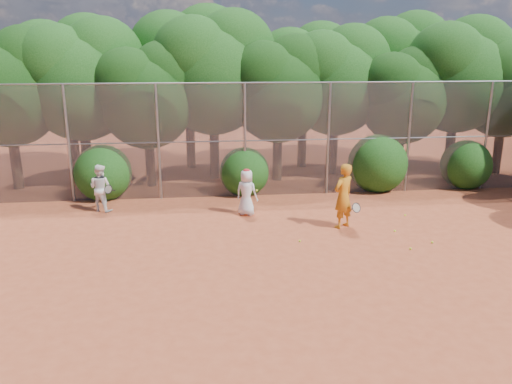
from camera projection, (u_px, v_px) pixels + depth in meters
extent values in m
plane|color=#A64425|center=(307.00, 260.00, 12.42)|extent=(80.00, 80.00, 0.00)
cylinder|color=gray|center=(69.00, 144.00, 16.88)|extent=(0.09, 0.09, 4.00)
cylinder|color=gray|center=(158.00, 143.00, 17.20)|extent=(0.09, 0.09, 4.00)
cylinder|color=gray|center=(245.00, 141.00, 17.52)|extent=(0.09, 0.09, 4.00)
cylinder|color=gray|center=(328.00, 139.00, 17.84)|extent=(0.09, 0.09, 4.00)
cylinder|color=gray|center=(409.00, 138.00, 18.17)|extent=(0.09, 0.09, 4.00)
cylinder|color=gray|center=(486.00, 136.00, 18.49)|extent=(0.09, 0.09, 4.00)
cylinder|color=gray|center=(274.00, 83.00, 17.09)|extent=(20.00, 0.05, 0.05)
cylinder|color=gray|center=(273.00, 140.00, 17.63)|extent=(20.00, 0.04, 0.04)
cube|color=slate|center=(273.00, 140.00, 17.63)|extent=(20.00, 0.02, 4.00)
cylinder|color=black|center=(15.00, 158.00, 18.74)|extent=(0.38, 0.38, 2.38)
sphere|color=black|center=(7.00, 95.00, 18.12)|extent=(3.81, 3.81, 3.81)
sphere|color=black|center=(29.00, 67.00, 18.31)|extent=(3.05, 3.05, 3.05)
cylinder|color=black|center=(86.00, 152.00, 19.47)|extent=(0.38, 0.38, 2.52)
sphere|color=#144411|center=(80.00, 87.00, 18.81)|extent=(4.03, 4.03, 4.03)
sphere|color=#144411|center=(102.00, 60.00, 19.01)|extent=(3.23, 3.23, 3.23)
sphere|color=#144411|center=(57.00, 66.00, 18.23)|extent=(3.02, 3.02, 3.02)
cylinder|color=black|center=(150.00, 158.00, 19.11)|extent=(0.36, 0.36, 2.17)
sphere|color=black|center=(147.00, 102.00, 18.54)|extent=(3.47, 3.47, 3.47)
sphere|color=black|center=(165.00, 78.00, 18.72)|extent=(2.78, 2.78, 2.78)
sphere|color=black|center=(128.00, 84.00, 18.04)|extent=(2.60, 2.60, 2.60)
cylinder|color=black|center=(214.00, 146.00, 20.27)|extent=(0.39, 0.39, 2.66)
sphere|color=#144411|center=(213.00, 81.00, 19.58)|extent=(4.26, 4.26, 4.26)
sphere|color=#144411|center=(233.00, 53.00, 19.79)|extent=(3.40, 3.40, 3.40)
sphere|color=#144411|center=(193.00, 58.00, 18.96)|extent=(3.19, 3.19, 3.19)
cylinder|color=black|center=(277.00, 152.00, 20.02)|extent=(0.37, 0.37, 2.27)
sphere|color=black|center=(278.00, 96.00, 19.42)|extent=(3.64, 3.64, 3.64)
sphere|color=black|center=(295.00, 72.00, 19.61)|extent=(2.91, 2.91, 2.91)
sphere|color=black|center=(263.00, 77.00, 18.90)|extent=(2.73, 2.73, 2.73)
cylinder|color=black|center=(333.00, 145.00, 21.03)|extent=(0.38, 0.38, 2.45)
sphere|color=#144411|center=(335.00, 87.00, 20.39)|extent=(3.92, 3.92, 3.92)
sphere|color=#144411|center=(352.00, 62.00, 20.58)|extent=(3.14, 3.14, 3.14)
sphere|color=#144411|center=(321.00, 68.00, 19.82)|extent=(2.94, 2.94, 2.94)
cylinder|color=black|center=(399.00, 153.00, 20.39)|extent=(0.36, 0.36, 2.10)
sphere|color=black|center=(403.00, 102.00, 19.84)|extent=(3.36, 3.36, 3.36)
sphere|color=black|center=(417.00, 80.00, 20.01)|extent=(2.69, 2.69, 2.69)
sphere|color=black|center=(392.00, 85.00, 19.35)|extent=(2.52, 2.52, 2.52)
cylinder|color=black|center=(450.00, 143.00, 21.17)|extent=(0.39, 0.39, 2.59)
sphere|color=#144411|center=(457.00, 82.00, 20.49)|extent=(4.14, 4.14, 4.14)
sphere|color=#144411|center=(473.00, 56.00, 20.69)|extent=(3.32, 3.32, 3.32)
sphere|color=#144411|center=(446.00, 61.00, 19.89)|extent=(3.11, 3.11, 3.11)
cylinder|color=black|center=(498.00, 147.00, 21.13)|extent=(0.37, 0.37, 2.31)
sphere|color=black|center=(505.00, 92.00, 20.52)|extent=(3.70, 3.70, 3.70)
sphere|color=black|center=(497.00, 74.00, 19.99)|extent=(2.77, 2.77, 2.77)
cylinder|color=black|center=(74.00, 141.00, 21.55)|extent=(0.39, 0.39, 2.62)
sphere|color=#144411|center=(68.00, 80.00, 20.86)|extent=(4.20, 4.20, 4.20)
sphere|color=#144411|center=(88.00, 54.00, 21.07)|extent=(3.36, 3.36, 3.36)
sphere|color=#144411|center=(45.00, 60.00, 20.25)|extent=(3.15, 3.15, 3.15)
cylinder|color=black|center=(190.00, 136.00, 22.25)|extent=(0.40, 0.40, 2.80)
sphere|color=#144411|center=(188.00, 73.00, 21.52)|extent=(4.48, 4.48, 4.48)
sphere|color=#144411|center=(208.00, 46.00, 21.74)|extent=(3.58, 3.58, 3.58)
sphere|color=#144411|center=(168.00, 52.00, 20.87)|extent=(3.36, 3.36, 3.36)
cylinder|color=black|center=(302.00, 139.00, 22.45)|extent=(0.38, 0.38, 2.52)
sphere|color=#144411|center=(303.00, 83.00, 21.78)|extent=(4.03, 4.03, 4.03)
sphere|color=#144411|center=(320.00, 59.00, 21.99)|extent=(3.23, 3.23, 3.23)
sphere|color=#144411|center=(289.00, 64.00, 21.20)|extent=(3.02, 3.02, 3.02)
cylinder|color=black|center=(393.00, 133.00, 23.48)|extent=(0.40, 0.40, 2.73)
sphere|color=#144411|center=(398.00, 74.00, 22.76)|extent=(4.37, 4.37, 4.37)
sphere|color=#144411|center=(414.00, 50.00, 22.98)|extent=(3.49, 3.49, 3.49)
sphere|color=#144411|center=(386.00, 55.00, 22.13)|extent=(3.28, 3.28, 3.28)
sphere|color=#144411|center=(103.00, 170.00, 17.54)|extent=(2.00, 2.00, 2.00)
sphere|color=#144411|center=(244.00, 169.00, 18.10)|extent=(1.80, 1.80, 1.80)
sphere|color=#144411|center=(378.00, 161.00, 18.59)|extent=(2.20, 2.20, 2.20)
sphere|color=#144411|center=(466.00, 163.00, 19.00)|extent=(1.90, 1.90, 1.90)
imported|color=orange|center=(343.00, 196.00, 14.52)|extent=(0.84, 0.77, 1.92)
torus|color=black|center=(356.00, 208.00, 14.45)|extent=(0.34, 0.25, 0.29)
cylinder|color=black|center=(352.00, 209.00, 14.65)|extent=(0.13, 0.26, 0.15)
imported|color=white|center=(247.00, 192.00, 15.72)|extent=(0.86, 0.78, 1.48)
ellipsoid|color=#AC1820|center=(246.00, 171.00, 15.53)|extent=(0.22, 0.22, 0.13)
sphere|color=#D5F12B|center=(257.00, 190.00, 15.53)|extent=(0.07, 0.07, 0.07)
imported|color=white|center=(100.00, 188.00, 16.11)|extent=(0.93, 0.85, 1.54)
torus|color=black|center=(108.00, 189.00, 15.85)|extent=(0.33, 0.26, 0.29)
cylinder|color=black|center=(113.00, 190.00, 16.05)|extent=(0.16, 0.26, 0.13)
sphere|color=#D5F12B|center=(395.00, 231.00, 14.36)|extent=(0.07, 0.07, 0.07)
sphere|color=#D5F12B|center=(405.00, 215.00, 15.76)|extent=(0.07, 0.07, 0.07)
sphere|color=#D5F12B|center=(410.00, 249.00, 13.05)|extent=(0.07, 0.07, 0.07)
sphere|color=#D5F12B|center=(432.00, 242.00, 13.50)|extent=(0.07, 0.07, 0.07)
sphere|color=#D5F12B|center=(300.00, 241.00, 13.59)|extent=(0.07, 0.07, 0.07)
sphere|color=#D5F12B|center=(357.00, 210.00, 16.28)|extent=(0.07, 0.07, 0.07)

